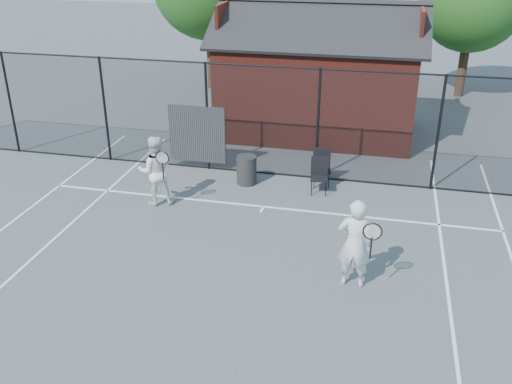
% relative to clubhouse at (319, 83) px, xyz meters
% --- Properties ---
extents(ground, '(80.00, 80.00, 0.00)m').
position_rel_clubhouse_xyz_m(ground, '(-0.50, -9.00, -1.61)').
color(ground, '#45494F').
rests_on(ground, ground).
extents(court_lines, '(11.02, 18.00, 0.01)m').
position_rel_clubhouse_xyz_m(court_lines, '(-0.50, -10.32, -1.60)').
color(court_lines, white).
rests_on(court_lines, ground).
extents(fence, '(22.04, 3.00, 3.00)m').
position_rel_clubhouse_xyz_m(fence, '(-0.80, -4.00, -0.16)').
color(fence, black).
rests_on(fence, ground).
extents(clubhouse, '(6.50, 4.36, 4.19)m').
position_rel_clubhouse_xyz_m(clubhouse, '(0.00, 0.00, 0.00)').
color(clubhouse, maroon).
rests_on(clubhouse, ground).
extents(player_front, '(0.80, 0.59, 1.78)m').
position_rel_clubhouse_xyz_m(player_front, '(1.84, -8.84, -0.71)').
color(player_front, silver).
rests_on(player_front, ground).
extents(player_back, '(1.03, 0.94, 1.73)m').
position_rel_clubhouse_xyz_m(player_back, '(-3.08, -6.38, -0.74)').
color(player_back, white).
rests_on(player_back, ground).
extents(chair_left, '(0.53, 0.54, 0.95)m').
position_rel_clubhouse_xyz_m(chair_left, '(0.70, -4.40, -1.13)').
color(chair_left, black).
rests_on(chair_left, ground).
extents(chair_right, '(0.49, 0.50, 0.90)m').
position_rel_clubhouse_xyz_m(chair_right, '(0.70, -4.90, -1.16)').
color(chair_right, black).
rests_on(chair_right, ground).
extents(waste_bin, '(0.59, 0.59, 0.76)m').
position_rel_clubhouse_xyz_m(waste_bin, '(-1.23, -4.73, -1.22)').
color(waste_bin, black).
rests_on(waste_bin, ground).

